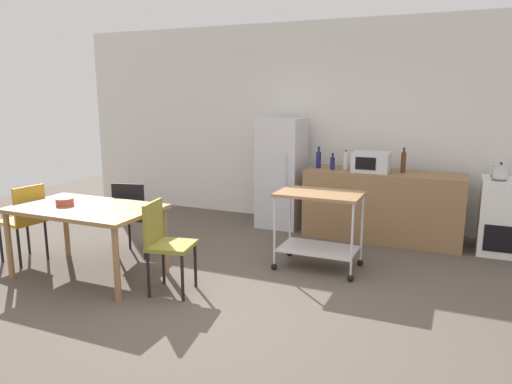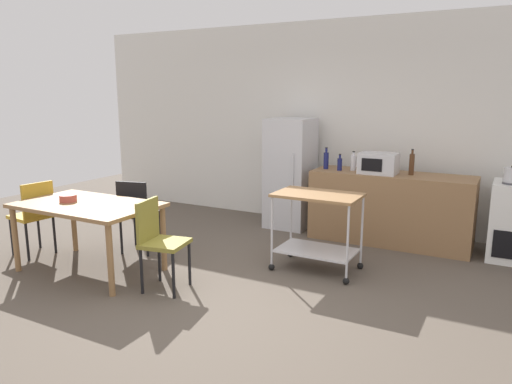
% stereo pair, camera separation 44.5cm
% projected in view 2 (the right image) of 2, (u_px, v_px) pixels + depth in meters
% --- Properties ---
extents(ground_plane, '(12.00, 12.00, 0.00)m').
position_uv_depth(ground_plane, '(222.00, 304.00, 4.39)').
color(ground_plane, brown).
extents(back_wall, '(8.40, 0.12, 2.90)m').
position_uv_depth(back_wall, '(340.00, 125.00, 6.85)').
color(back_wall, silver).
rests_on(back_wall, ground_plane).
extents(kitchen_counter, '(2.00, 0.64, 0.90)m').
position_uv_depth(kitchen_counter, '(390.00, 208.00, 6.12)').
color(kitchen_counter, olive).
rests_on(kitchen_counter, ground_plane).
extents(dining_table, '(1.50, 0.90, 0.75)m').
position_uv_depth(dining_table, '(88.00, 211.00, 5.08)').
color(dining_table, olive).
rests_on(dining_table, ground_plane).
extents(chair_mustard, '(0.45, 0.45, 0.89)m').
position_uv_depth(chair_mustard, '(34.00, 213.00, 5.60)').
color(chair_mustard, gold).
rests_on(chair_mustard, ground_plane).
extents(chair_olive, '(0.46, 0.46, 0.89)m').
position_uv_depth(chair_olive, '(159.00, 238.00, 4.63)').
color(chair_olive, olive).
rests_on(chair_olive, ground_plane).
extents(chair_black, '(0.48, 0.48, 0.89)m').
position_uv_depth(chair_black, '(137.00, 211.00, 5.70)').
color(chair_black, black).
rests_on(chair_black, ground_plane).
extents(refrigerator, '(0.60, 0.63, 1.55)m').
position_uv_depth(refrigerator, '(290.00, 173.00, 6.81)').
color(refrigerator, silver).
rests_on(refrigerator, ground_plane).
extents(kitchen_cart, '(0.91, 0.57, 0.85)m').
position_uv_depth(kitchen_cart, '(317.00, 219.00, 5.13)').
color(kitchen_cart, olive).
rests_on(kitchen_cart, ground_plane).
extents(bottle_sesame_oil, '(0.07, 0.07, 0.29)m').
position_uv_depth(bottle_sesame_oil, '(326.00, 160.00, 6.38)').
color(bottle_sesame_oil, navy).
rests_on(bottle_sesame_oil, kitchen_counter).
extents(bottle_vinegar, '(0.06, 0.06, 0.22)m').
position_uv_depth(bottle_vinegar, '(340.00, 164.00, 6.25)').
color(bottle_vinegar, navy).
rests_on(bottle_vinegar, kitchen_counter).
extents(bottle_olive_oil, '(0.07, 0.07, 0.25)m').
position_uv_depth(bottle_olive_oil, '(353.00, 162.00, 6.25)').
color(bottle_olive_oil, silver).
rests_on(bottle_olive_oil, kitchen_counter).
extents(microwave, '(0.46, 0.35, 0.26)m').
position_uv_depth(microwave, '(378.00, 163.00, 6.00)').
color(microwave, silver).
rests_on(microwave, kitchen_counter).
extents(bottle_wine, '(0.06, 0.06, 0.32)m').
position_uv_depth(bottle_wine, '(412.00, 164.00, 5.91)').
color(bottle_wine, '#4C2D19').
rests_on(bottle_wine, kitchen_counter).
extents(fruit_bowl, '(0.18, 0.18, 0.07)m').
position_uv_depth(fruit_bowl, '(68.00, 198.00, 5.14)').
color(fruit_bowl, '#B24C3F').
rests_on(fruit_bowl, dining_table).
extents(kettle, '(0.24, 0.17, 0.19)m').
position_uv_depth(kettle, '(512.00, 175.00, 5.32)').
color(kettle, silver).
rests_on(kettle, stove_oven).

